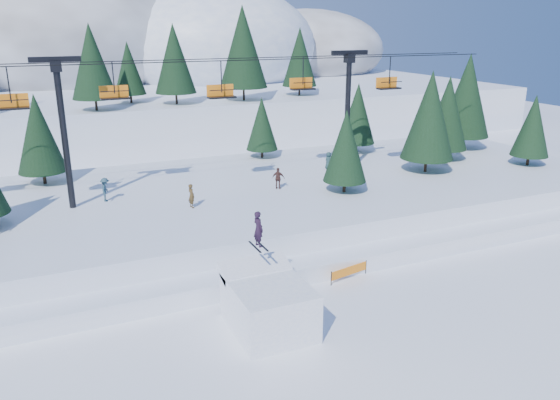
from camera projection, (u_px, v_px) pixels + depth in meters
name	position (u px, v px, depth m)	size (l,w,h in m)	color
ground	(299.00, 339.00, 26.83)	(160.00, 160.00, 0.00)	white
mid_shelf	(198.00, 208.00, 42.12)	(70.00, 22.00, 2.50)	white
berm	(243.00, 266.00, 33.63)	(70.00, 6.00, 1.10)	white
mountain_ridge	(69.00, 58.00, 85.77)	(119.00, 60.19, 26.46)	white
jump_kicker	(268.00, 303.00, 27.40)	(3.68, 5.02, 5.80)	white
chairlift	(207.00, 102.00, 40.09)	(46.00, 3.21, 10.28)	black
conifer_stand	(238.00, 128.00, 42.84)	(62.23, 16.19, 9.56)	black
distant_skiers	(170.00, 189.00, 39.73)	(27.18, 6.82, 1.75)	#452924
banner_near	(349.00, 271.00, 32.93)	(2.80, 0.62, 0.90)	black
banner_far	(412.00, 251.00, 35.77)	(2.83, 0.48, 0.90)	black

